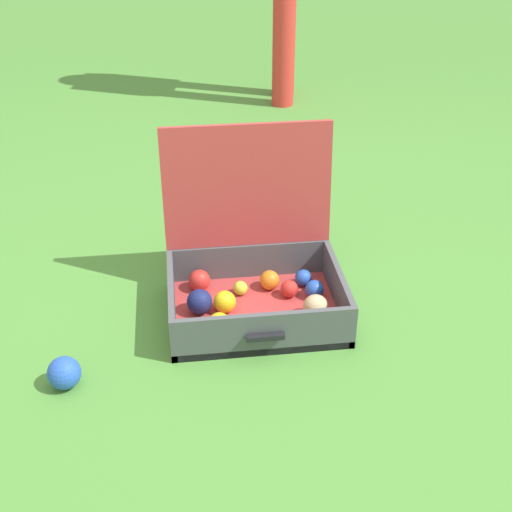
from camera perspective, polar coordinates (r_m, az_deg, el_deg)
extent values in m
plane|color=#4C8C38|center=(2.13, -0.23, -5.92)|extent=(16.00, 16.00, 0.00)
cube|color=#B23838|center=(2.17, 0.00, -4.67)|extent=(0.54, 0.40, 0.03)
cube|color=#4C5156|center=(2.12, -7.02, -3.85)|extent=(0.02, 0.40, 0.14)
cube|color=#4C5156|center=(2.18, 6.85, -2.86)|extent=(0.02, 0.40, 0.14)
cube|color=#4C5156|center=(1.98, 0.70, -6.55)|extent=(0.50, 0.02, 0.14)
cube|color=#4C5156|center=(2.29, -0.60, -0.63)|extent=(0.50, 0.02, 0.14)
cube|color=#B23838|center=(2.19, -0.73, 5.84)|extent=(0.54, 0.06, 0.40)
cube|color=black|center=(1.96, 0.78, -6.78)|extent=(0.11, 0.02, 0.02)
sphere|color=#D1B784|center=(2.11, 4.99, -4.27)|extent=(0.08, 0.08, 0.08)
sphere|color=red|center=(2.03, -0.28, -6.26)|extent=(0.05, 0.05, 0.05)
sphere|color=yellow|center=(2.13, -2.62, -3.83)|extent=(0.07, 0.07, 0.07)
sphere|color=red|center=(2.24, -4.74, -2.03)|extent=(0.07, 0.07, 0.07)
sphere|color=blue|center=(2.26, 3.96, -1.83)|extent=(0.06, 0.06, 0.06)
sphere|color=navy|center=(2.13, -4.73, -3.82)|extent=(0.08, 0.08, 0.08)
sphere|color=blue|center=(2.20, 4.90, -2.78)|extent=(0.06, 0.06, 0.06)
sphere|color=orange|center=(2.24, 1.14, -2.01)|extent=(0.06, 0.06, 0.06)
sphere|color=red|center=(2.20, 2.79, -2.75)|extent=(0.06, 0.06, 0.06)
sphere|color=yellow|center=(2.05, -3.09, -5.62)|extent=(0.07, 0.07, 0.07)
sphere|color=red|center=(2.04, 3.60, -6.04)|extent=(0.05, 0.05, 0.05)
sphere|color=navy|center=(2.05, 1.98, -5.83)|extent=(0.05, 0.05, 0.05)
sphere|color=#CCDB38|center=(2.21, -1.31, -2.69)|extent=(0.05, 0.05, 0.05)
sphere|color=blue|center=(1.96, -15.69, -9.36)|extent=(0.09, 0.09, 0.09)
cylinder|color=red|center=(4.01, 2.46, 19.65)|extent=(0.12, 0.12, 0.93)
cylinder|color=red|center=(3.83, 2.35, 19.10)|extent=(0.12, 0.12, 0.93)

